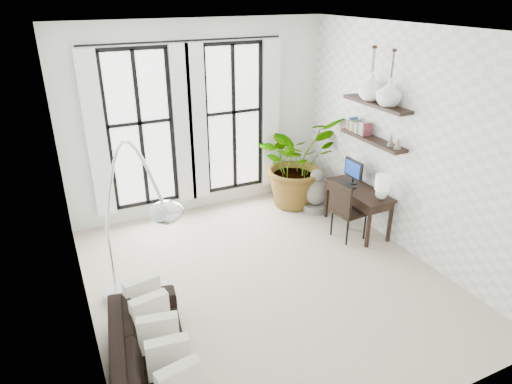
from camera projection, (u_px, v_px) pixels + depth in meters
floor at (266, 278)px, 6.20m from camera, size 5.00×5.00×0.00m
ceiling at (269, 30)px, 4.89m from camera, size 5.00×5.00×0.00m
wall_left at (71, 203)px, 4.66m from camera, size 0.00×5.00×5.00m
wall_right at (409, 144)px, 6.43m from camera, size 0.00×5.00×5.00m
wall_back at (200, 120)px, 7.60m from camera, size 4.50×0.00×4.50m
windows at (190, 125)px, 7.48m from camera, size 3.26×0.13×2.65m
wall_shelves at (372, 125)px, 6.87m from camera, size 0.25×1.30×0.60m
sofa at (151, 354)px, 4.55m from camera, size 1.01×2.00×0.56m
throw_pillows at (159, 333)px, 4.50m from camera, size 0.40×1.52×0.40m
plant at (296, 162)px, 8.05m from camera, size 1.74×1.61×1.62m
desk at (361, 192)px, 7.16m from camera, size 0.51×1.21×1.11m
desk_chair at (346, 207)px, 6.97m from camera, size 0.50×0.50×0.95m
arc_lamp at (128, 187)px, 4.59m from camera, size 0.73×1.75×2.30m
buddha at (316, 194)px, 7.95m from camera, size 0.43×0.43×0.78m
vase_a at (389, 93)px, 6.41m from camera, size 0.37×0.37×0.38m
vase_b at (371, 87)px, 6.74m from camera, size 0.37×0.37×0.38m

